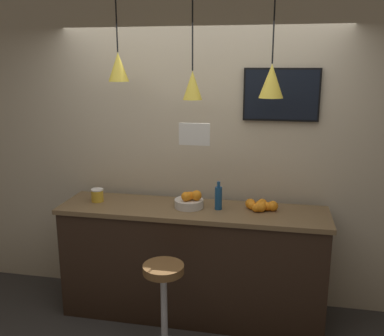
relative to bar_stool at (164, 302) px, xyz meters
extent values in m
cube|color=beige|center=(0.10, 0.98, 1.00)|extent=(8.00, 0.06, 2.90)
cube|color=black|center=(0.10, 0.59, 0.03)|extent=(2.24, 0.52, 0.96)
cube|color=brown|center=(0.10, 0.59, 0.53)|extent=(2.28, 0.56, 0.04)
cylinder|color=#B7B7BC|center=(0.00, 0.00, -0.10)|extent=(0.05, 0.05, 0.68)
cylinder|color=brown|center=(0.00, 0.00, 0.27)|extent=(0.31, 0.31, 0.06)
cylinder|color=beige|center=(0.07, 0.61, 0.58)|extent=(0.25, 0.25, 0.07)
sphere|color=orange|center=(0.14, 0.59, 0.66)|extent=(0.09, 0.09, 0.09)
sphere|color=orange|center=(0.08, 0.60, 0.65)|extent=(0.07, 0.07, 0.07)
sphere|color=orange|center=(0.07, 0.59, 0.65)|extent=(0.07, 0.07, 0.07)
sphere|color=orange|center=(0.05, 0.56, 0.66)|extent=(0.08, 0.08, 0.08)
sphere|color=orange|center=(0.77, 0.65, 0.59)|extent=(0.09, 0.09, 0.09)
sphere|color=orange|center=(0.67, 0.61, 0.58)|extent=(0.07, 0.07, 0.07)
sphere|color=orange|center=(0.63, 0.60, 0.58)|extent=(0.07, 0.07, 0.07)
sphere|color=orange|center=(0.58, 0.67, 0.59)|extent=(0.09, 0.09, 0.09)
sphere|color=orange|center=(0.68, 0.61, 0.59)|extent=(0.08, 0.08, 0.08)
sphere|color=orange|center=(0.73, 0.65, 0.58)|extent=(0.07, 0.07, 0.07)
sphere|color=orange|center=(0.68, 0.61, 0.58)|extent=(0.07, 0.07, 0.07)
sphere|color=orange|center=(0.66, 0.66, 0.59)|extent=(0.08, 0.08, 0.08)
sphere|color=orange|center=(0.66, 0.61, 0.59)|extent=(0.08, 0.08, 0.08)
sphere|color=orange|center=(0.66, 0.66, 0.59)|extent=(0.08, 0.08, 0.08)
sphere|color=orange|center=(0.60, 0.65, 0.58)|extent=(0.07, 0.07, 0.07)
sphere|color=orange|center=(0.68, 0.69, 0.59)|extent=(0.08, 0.08, 0.08)
sphere|color=orange|center=(0.69, 0.64, 0.59)|extent=(0.08, 0.08, 0.08)
sphere|color=orange|center=(0.65, 0.61, 0.58)|extent=(0.07, 0.07, 0.07)
cylinder|color=navy|center=(0.32, 0.61, 0.64)|extent=(0.06, 0.06, 0.19)
cylinder|color=navy|center=(0.32, 0.61, 0.76)|extent=(0.03, 0.03, 0.05)
cylinder|color=gold|center=(-0.76, 0.61, 0.60)|extent=(0.11, 0.11, 0.10)
cylinder|color=white|center=(-0.76, 0.61, 0.65)|extent=(0.11, 0.11, 0.01)
cylinder|color=black|center=(-0.52, 0.61, 2.08)|extent=(0.01, 0.01, 0.52)
cone|color=yellow|center=(-0.52, 0.61, 1.71)|extent=(0.17, 0.17, 0.23)
sphere|color=#F9EFCC|center=(-0.52, 0.61, 1.61)|extent=(0.04, 0.04, 0.04)
cylinder|color=black|center=(0.10, 0.61, 2.01)|extent=(0.01, 0.01, 0.67)
cone|color=yellow|center=(0.10, 0.61, 1.57)|extent=(0.16, 0.16, 0.23)
sphere|color=#F9EFCC|center=(0.10, 0.61, 1.47)|extent=(0.04, 0.04, 0.04)
cylinder|color=black|center=(0.71, 0.61, 2.04)|extent=(0.01, 0.01, 0.61)
cone|color=yellow|center=(0.71, 0.61, 1.61)|extent=(0.19, 0.19, 0.26)
sphere|color=#F9EFCC|center=(0.71, 0.61, 1.50)|extent=(0.04, 0.04, 0.04)
cube|color=black|center=(0.80, 0.93, 1.48)|extent=(0.63, 0.04, 0.44)
cube|color=black|center=(0.80, 0.91, 1.48)|extent=(0.60, 0.01, 0.41)
cube|color=white|center=(0.16, 0.39, 1.21)|extent=(0.24, 0.01, 0.17)
camera|label=1|loc=(0.76, -2.77, 1.74)|focal=40.00mm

